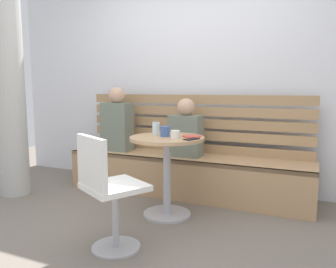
{
  "coord_description": "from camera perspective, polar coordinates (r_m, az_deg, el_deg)",
  "views": [
    {
      "loc": [
        1.31,
        -2.17,
        1.17
      ],
      "look_at": [
        0.04,
        0.66,
        0.75
      ],
      "focal_mm": 35.78,
      "sensor_mm": 36.0,
      "label": 1
    }
  ],
  "objects": [
    {
      "name": "ground",
      "position": [
        2.79,
        -6.54,
        -17.11
      ],
      "size": [
        8.0,
        8.0,
        0.0
      ],
      "primitive_type": "plane",
      "color": "#70665B"
    },
    {
      "name": "back_wall",
      "position": [
        4.04,
        5.31,
        11.64
      ],
      "size": [
        5.2,
        0.1,
        2.9
      ],
      "primitive_type": "cube",
      "color": "silver",
      "rests_on": "ground"
    },
    {
      "name": "concrete_pillar",
      "position": [
        4.04,
        -25.62,
        10.22
      ],
      "size": [
        0.32,
        0.32,
        2.8
      ],
      "primitive_type": "cylinder",
      "color": "#B2B2AD",
      "rests_on": "ground"
    },
    {
      "name": "booth_bench",
      "position": [
        3.74,
        2.87,
        -7.01
      ],
      "size": [
        2.7,
        0.52,
        0.44
      ],
      "color": "tan",
      "rests_on": "ground"
    },
    {
      "name": "booth_backrest",
      "position": [
        3.86,
        4.23,
        1.84
      ],
      "size": [
        2.65,
        0.04,
        0.66
      ],
      "color": "#A68157",
      "rests_on": "booth_bench"
    },
    {
      "name": "cafe_table",
      "position": [
        3.06,
        -0.17,
        -4.57
      ],
      "size": [
        0.68,
        0.68,
        0.74
      ],
      "color": "#ADADB2",
      "rests_on": "ground"
    },
    {
      "name": "white_chair",
      "position": [
        2.45,
        -10.45,
        -9.17
      ],
      "size": [
        0.54,
        0.54,
        0.85
      ],
      "color": "#ADADB2",
      "rests_on": "ground"
    },
    {
      "name": "person_adult",
      "position": [
        4.02,
        -8.64,
        1.97
      ],
      "size": [
        0.34,
        0.22,
        0.75
      ],
      "color": "slate",
      "rests_on": "booth_bench"
    },
    {
      "name": "person_child_left",
      "position": [
        3.63,
        3.05,
        0.52
      ],
      "size": [
        0.34,
        0.22,
        0.63
      ],
      "color": "slate",
      "rests_on": "booth_bench"
    },
    {
      "name": "cup_ceramic_white",
      "position": [
        2.92,
        1.26,
        -0.08
      ],
      "size": [
        0.08,
        0.08,
        0.07
      ],
      "primitive_type": "cylinder",
      "color": "white",
      "rests_on": "cafe_table"
    },
    {
      "name": "cup_mug_blue",
      "position": [
        3.03,
        -0.5,
        0.44
      ],
      "size": [
        0.08,
        0.08,
        0.09
      ],
      "primitive_type": "cylinder",
      "color": "#3D5B9E",
      "rests_on": "cafe_table"
    },
    {
      "name": "cup_glass_tall",
      "position": [
        3.15,
        -2.06,
        0.94
      ],
      "size": [
        0.07,
        0.07,
        0.12
      ],
      "primitive_type": "cylinder",
      "color": "silver",
      "rests_on": "cafe_table"
    },
    {
      "name": "plate_small",
      "position": [
        3.02,
        4.06,
        -0.39
      ],
      "size": [
        0.17,
        0.17,
        0.01
      ],
      "primitive_type": "cylinder",
      "color": "#DB4C42",
      "rests_on": "cafe_table"
    },
    {
      "name": "phone_on_table",
      "position": [
        2.86,
        4.04,
        -0.88
      ],
      "size": [
        0.12,
        0.16,
        0.01
      ],
      "primitive_type": "cube",
      "rotation": [
        0.0,
        0.0,
        2.75
      ],
      "color": "black",
      "rests_on": "cafe_table"
    }
  ]
}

